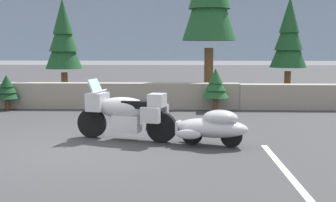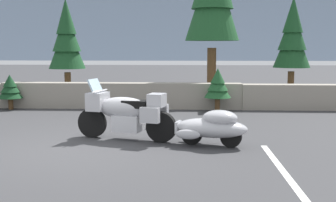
{
  "view_description": "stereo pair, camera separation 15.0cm",
  "coord_description": "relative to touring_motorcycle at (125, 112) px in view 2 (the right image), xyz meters",
  "views": [
    {
      "loc": [
        2.09,
        -8.28,
        2.03
      ],
      "look_at": [
        1.79,
        0.89,
        0.85
      ],
      "focal_mm": 44.76,
      "sensor_mm": 36.0,
      "label": 1
    },
    {
      "loc": [
        2.24,
        -8.27,
        2.03
      ],
      "look_at": [
        1.79,
        0.89,
        0.85
      ],
      "focal_mm": 44.76,
      "sensor_mm": 36.0,
      "label": 2
    }
  ],
  "objects": [
    {
      "name": "pine_sapling_near",
      "position": [
        2.3,
        4.2,
        0.24
      ],
      "size": [
        0.84,
        0.84,
        1.38
      ],
      "color": "brown",
      "rests_on": "ground"
    },
    {
      "name": "pine_tree_secondary",
      "position": [
        -3.13,
        6.42,
        1.76
      ],
      "size": [
        1.35,
        1.35,
        3.81
      ],
      "color": "brown",
      "rests_on": "ground"
    },
    {
      "name": "pine_sapling_farther",
      "position": [
        -4.46,
        4.36,
        0.09
      ],
      "size": [
        0.8,
        0.8,
        1.14
      ],
      "color": "brown",
      "rests_on": "ground"
    },
    {
      "name": "ground_plane",
      "position": [
        -0.86,
        -0.74,
        -0.62
      ],
      "size": [
        80.0,
        80.0,
        0.0
      ],
      "primitive_type": "plane",
      "color": "#38383A"
    },
    {
      "name": "car_shaped_trailer",
      "position": [
        1.86,
        -0.5,
        -0.21
      ],
      "size": [
        2.22,
        1.07,
        0.76
      ],
      "color": "black",
      "rests_on": "ground"
    },
    {
      "name": "stone_guard_wall",
      "position": [
        -0.37,
        4.82,
        -0.21
      ],
      "size": [
        24.0,
        0.57,
        0.85
      ],
      "color": "gray",
      "rests_on": "ground"
    },
    {
      "name": "parking_stripe_marker",
      "position": [
        2.95,
        -2.24,
        -0.62
      ],
      "size": [
        0.12,
        3.6,
        0.01
      ],
      "primitive_type": "cube",
      "color": "silver",
      "rests_on": "ground"
    },
    {
      "name": "distant_ridgeline",
      "position": [
        -0.86,
        94.79,
        7.38
      ],
      "size": [
        240.0,
        80.0,
        16.0
      ],
      "primitive_type": "cube",
      "color": "#7F93AD",
      "rests_on": "ground"
    },
    {
      "name": "touring_motorcycle",
      "position": [
        0.0,
        0.0,
        0.0
      ],
      "size": [
        2.27,
        1.1,
        1.33
      ],
      "color": "black",
      "rests_on": "ground"
    },
    {
      "name": "pine_tree_far_right",
      "position": [
        5.25,
        6.97,
        1.82
      ],
      "size": [
        1.37,
        1.37,
        3.91
      ],
      "color": "brown",
      "rests_on": "ground"
    }
  ]
}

